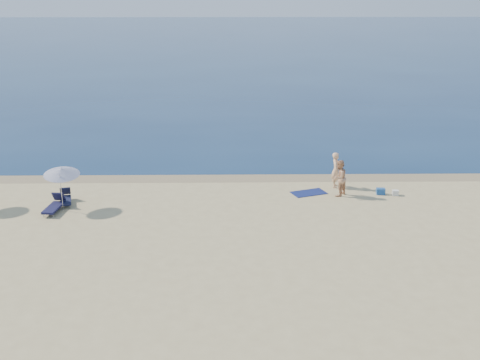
# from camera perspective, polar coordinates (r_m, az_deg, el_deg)

# --- Properties ---
(sea) EXTENTS (240.00, 160.00, 0.01)m
(sea) POSITION_cam_1_polar(r_m,az_deg,el_deg) (113.17, -0.35, 12.99)
(sea) COLOR #0B2346
(sea) RESTS_ON ground
(wet_sand_strip) EXTENTS (240.00, 1.60, 0.00)m
(wet_sand_strip) POSITION_cam_1_polar(r_m,az_deg,el_deg) (33.76, 0.88, 0.21)
(wet_sand_strip) COLOR #847254
(wet_sand_strip) RESTS_ON ground
(person_left) EXTENTS (0.58, 0.77, 1.90)m
(person_left) POSITION_cam_1_polar(r_m,az_deg,el_deg) (32.41, 9.08, 0.95)
(person_left) COLOR #E2AA7F
(person_left) RESTS_ON ground
(person_right) EXTENTS (1.13, 1.16, 1.88)m
(person_right) POSITION_cam_1_polar(r_m,az_deg,el_deg) (31.12, 9.38, 0.19)
(person_right) COLOR tan
(person_right) RESTS_ON ground
(beach_towel) EXTENTS (1.98, 1.53, 0.03)m
(beach_towel) POSITION_cam_1_polar(r_m,az_deg,el_deg) (31.54, 6.54, -1.21)
(beach_towel) COLOR #0E1749
(beach_towel) RESTS_ON ground
(white_bag) EXTENTS (0.35, 0.31, 0.27)m
(white_bag) POSITION_cam_1_polar(r_m,az_deg,el_deg) (32.00, 14.52, -1.18)
(white_bag) COLOR silver
(white_bag) RESTS_ON ground
(blue_cooler) EXTENTS (0.46, 0.35, 0.31)m
(blue_cooler) POSITION_cam_1_polar(r_m,az_deg,el_deg) (31.97, 13.19, -1.05)
(blue_cooler) COLOR #1B4A92
(blue_cooler) RESTS_ON ground
(umbrella_near) EXTENTS (2.07, 2.09, 2.23)m
(umbrella_near) POSITION_cam_1_polar(r_m,az_deg,el_deg) (29.80, -16.57, 0.77)
(umbrella_near) COLOR silver
(umbrella_near) RESTS_ON ground
(lounger_left) EXTENTS (0.75, 1.80, 0.77)m
(lounger_left) POSITION_cam_1_polar(r_m,az_deg,el_deg) (30.15, -17.20, -2.34)
(lounger_left) COLOR #141539
(lounger_left) RESTS_ON ground
(lounger_right) EXTENTS (0.88, 1.64, 0.69)m
(lounger_right) POSITION_cam_1_polar(r_m,az_deg,el_deg) (31.05, -16.21, -1.71)
(lounger_right) COLOR #121633
(lounger_right) RESTS_ON ground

